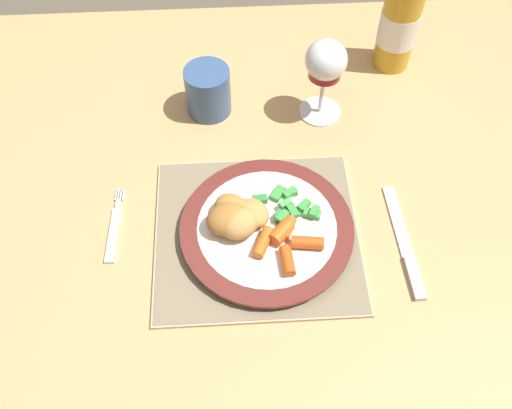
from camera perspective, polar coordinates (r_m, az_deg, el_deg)
name	(u,v)px	position (r m, az deg, el deg)	size (l,w,h in m)	color
ground_plane	(258,365)	(1.57, 0.20, -15.73)	(6.00, 6.00, 0.00)	brown
dining_table	(259,235)	(0.98, 0.31, -3.05)	(1.17, 1.03, 0.74)	tan
placemat	(257,234)	(0.88, 0.11, -2.98)	(0.31, 0.29, 0.01)	tan
dinner_plate	(267,230)	(0.86, 1.09, -2.52)	(0.26, 0.26, 0.02)	white
breaded_croquettes	(236,217)	(0.84, -1.99, -1.26)	(0.11, 0.10, 0.04)	tan
green_beans_pile	(289,207)	(0.87, 3.36, -0.21)	(0.10, 0.07, 0.02)	green
glazed_carrots	(285,241)	(0.83, 2.92, -3.68)	(0.11, 0.10, 0.02)	orange
fork	(114,230)	(0.91, -14.00, -2.48)	(0.02, 0.14, 0.01)	silver
table_knife	(406,250)	(0.89, 14.80, -4.46)	(0.03, 0.20, 0.01)	silver
wine_glass	(326,65)	(0.97, 6.97, 13.71)	(0.07, 0.07, 0.15)	silver
bottle	(401,16)	(1.10, 14.29, 17.78)	(0.07, 0.07, 0.27)	gold
drinking_cup	(208,90)	(1.02, -4.84, 11.34)	(0.08, 0.08, 0.09)	#385684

